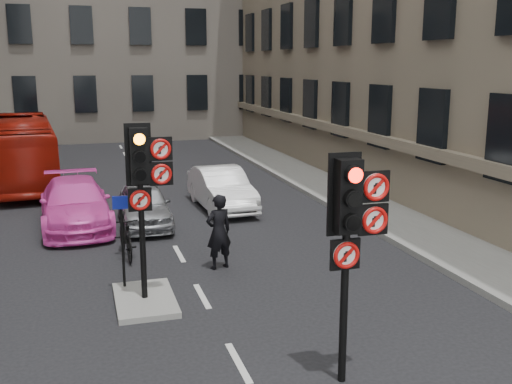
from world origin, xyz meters
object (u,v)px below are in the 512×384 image
car_white (221,188)px  bus_red (24,151)px  car_pink (75,204)px  motorcycle (125,236)px  info_sign (122,229)px  car_silver (144,205)px  signal_far (144,174)px  motorcyclist (219,232)px  signal_near (352,220)px

car_white → bus_red: bearing=133.2°
car_pink → motorcycle: 3.56m
car_white → info_sign: 7.80m
car_pink → info_sign: info_sign is taller
car_silver → info_sign: (-1.01, -5.35, 0.78)m
signal_far → car_white: 8.48m
signal_far → info_sign: size_ratio=1.78×
motorcycle → motorcyclist: (2.08, -1.52, 0.35)m
car_silver → bus_red: bearing=117.2°
car_white → info_sign: size_ratio=2.09×
bus_red → car_pink: bearing=-80.2°
motorcyclist → info_sign: (-2.30, -0.91, 0.51)m
signal_far → info_sign: signal_far is taller
signal_far → info_sign: bearing=120.5°
signal_near → motorcyclist: bearing=97.4°
bus_red → motorcycle: size_ratio=5.15×
signal_far → car_white: signal_far is taller
car_white → bus_red: bus_red is taller
car_pink → motorcyclist: (3.29, -4.86, 0.20)m
car_white → bus_red: 9.42m
signal_near → motorcycle: signal_near is taller
signal_near → car_white: 11.71m
signal_far → motorcyclist: bearing=41.5°
car_silver → bus_red: size_ratio=0.39×
signal_far → motorcyclist: 3.07m
car_white → motorcycle: (-3.53, -4.37, -0.13)m
car_white → motorcyclist: 6.07m
signal_far → motorcycle: (-0.21, 3.17, -2.14)m
car_pink → motorcyclist: size_ratio=2.68×
signal_far → car_pink: signal_far is taller
signal_near → bus_red: 19.13m
signal_near → car_white: (0.72, 11.54, -1.89)m
car_silver → car_pink: car_pink is taller
motorcycle → signal_far: bearing=-90.4°
motorcycle → info_sign: bearing=-99.5°
car_silver → motorcycle: (-0.78, -2.93, -0.07)m
car_silver → signal_near: bearing=-77.7°
motorcycle → car_silver: bearing=70.8°
info_sign → motorcyclist: bearing=27.7°
signal_far → car_white: size_ratio=0.85×
car_silver → motorcycle: size_ratio=1.99×
signal_near → bus_red: bearing=108.3°
car_silver → motorcyclist: motorcyclist is taller
car_pink → car_white: bearing=9.3°
motorcycle → car_pink: bearing=105.7°
motorcycle → car_white: bearing=46.8°
car_white → motorcycle: 5.62m
car_silver → info_sign: bearing=-99.7°
car_silver → info_sign: 5.50m
bus_red → info_sign: 13.71m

